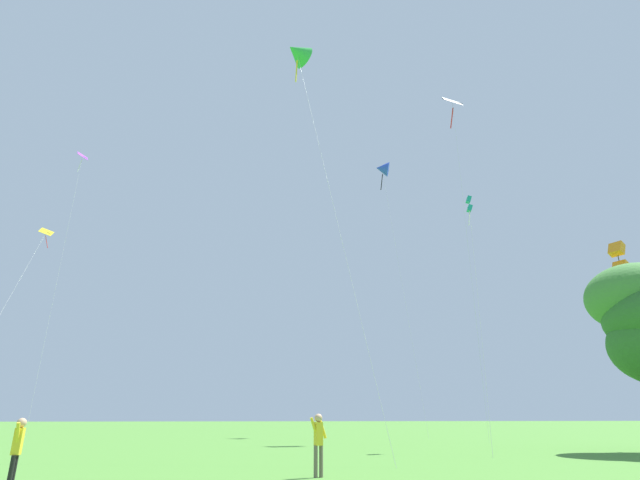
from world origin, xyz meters
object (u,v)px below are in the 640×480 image
object	(u,v)px
kite_yellow_diamond	(40,244)
person_with_spool	(318,439)
kite_orange_box	(619,261)
kite_green_small	(297,53)
kite_black_large	(453,112)
kite_purple_streamer	(78,177)
kite_blue_delta	(382,169)
kite_teal_box	(469,207)
person_in_red_shirt	(17,447)

from	to	relation	value
kite_yellow_diamond	person_with_spool	xyz separation A→B (m)	(19.10, -24.95, -13.69)
kite_orange_box	kite_yellow_diamond	size ratio (longest dim) A/B	0.69
kite_green_small	kite_yellow_diamond	xyz separation A→B (m)	(-19.31, 13.21, -10.17)
kite_orange_box	kite_yellow_diamond	distance (m)	41.55
kite_black_large	kite_purple_streamer	distance (m)	35.37
kite_blue_delta	kite_yellow_diamond	bearing A→B (deg)	-165.12
kite_blue_delta	kite_purple_streamer	size ratio (longest dim) A/B	1.16
kite_black_large	kite_green_small	size ratio (longest dim) A/B	1.19
kite_green_small	kite_yellow_diamond	size ratio (longest dim) A/B	1.56
kite_blue_delta	kite_purple_streamer	distance (m)	31.45
kite_yellow_diamond	person_with_spool	distance (m)	34.27
kite_green_small	kite_orange_box	bearing A→B (deg)	-6.85
kite_green_small	kite_blue_delta	xyz separation A→B (m)	(11.90, 21.50, 3.44)
kite_blue_delta	kite_green_small	bearing A→B (deg)	-118.97
person_with_spool	kite_black_large	bearing A→B (deg)	54.07
kite_teal_box	kite_orange_box	bearing A→B (deg)	-15.46
kite_green_small	kite_blue_delta	world-z (taller)	kite_blue_delta
kite_blue_delta	kite_yellow_diamond	xyz separation A→B (m)	(-31.21, -8.29, -13.60)
kite_orange_box	kite_yellow_diamond	xyz separation A→B (m)	(-38.29, 15.49, 4.51)
kite_blue_delta	person_with_spool	world-z (taller)	kite_blue_delta
kite_purple_streamer	person_with_spool	bearing A→B (deg)	-56.83
kite_orange_box	kite_blue_delta	size ratio (longest dim) A/B	0.39
kite_teal_box	kite_black_large	bearing A→B (deg)	65.94
kite_blue_delta	kite_yellow_diamond	world-z (taller)	kite_blue_delta
kite_yellow_diamond	person_in_red_shirt	bearing A→B (deg)	-66.42
person_in_red_shirt	kite_yellow_diamond	bearing A→B (deg)	113.58
kite_black_large	kite_orange_box	world-z (taller)	kite_black_large
kite_purple_streamer	person_in_red_shirt	bearing A→B (deg)	-69.90
kite_black_large	kite_orange_box	bearing A→B (deg)	-75.35
kite_black_large	kite_green_small	distance (m)	19.12
kite_teal_box	kite_blue_delta	xyz separation A→B (m)	(0.80, 21.60, 14.18)
kite_yellow_diamond	person_in_red_shirt	size ratio (longest dim) A/B	10.35
kite_orange_box	person_in_red_shirt	world-z (taller)	kite_orange_box
kite_teal_box	person_with_spool	distance (m)	20.86
kite_green_small	kite_purple_streamer	size ratio (longest dim) A/B	1.02
kite_black_large	person_in_red_shirt	world-z (taller)	kite_black_large
person_in_red_shirt	person_with_spool	xyz separation A→B (m)	(7.38, 1.91, 0.07)
person_with_spool	kite_yellow_diamond	bearing A→B (deg)	127.44
kite_black_large	person_in_red_shirt	distance (m)	43.34
kite_orange_box	person_in_red_shirt	bearing A→B (deg)	-156.83
kite_teal_box	kite_purple_streamer	size ratio (longest dim) A/B	0.59
person_with_spool	kite_blue_delta	bearing A→B (deg)	69.99
kite_orange_box	person_with_spool	size ratio (longest dim) A/B	6.68
kite_black_large	kite_yellow_diamond	world-z (taller)	kite_black_large
kite_green_small	kite_yellow_diamond	bearing A→B (deg)	145.63
kite_blue_delta	kite_purple_streamer	xyz separation A→B (m)	(-30.46, -5.16, -5.90)
kite_purple_streamer	person_with_spool	distance (m)	39.78
kite_green_small	kite_blue_delta	bearing A→B (deg)	61.03
person_in_red_shirt	kite_green_small	bearing A→B (deg)	60.95
kite_orange_box	person_with_spool	distance (m)	23.28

